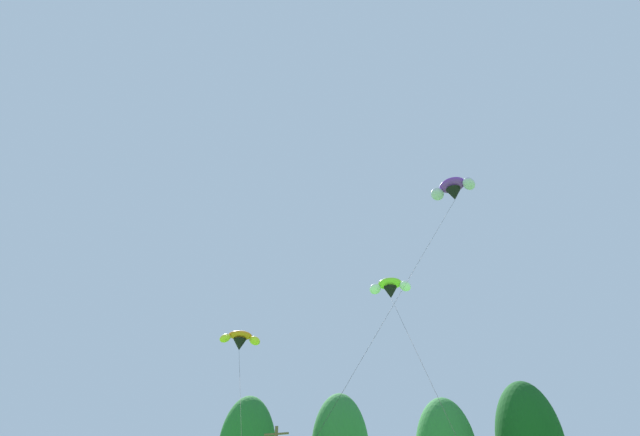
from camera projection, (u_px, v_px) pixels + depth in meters
parafoil_kite_high_purple at (453, 189)px, 39.95m from camera, size 8.63×17.02×24.09m
parafoil_kite_mid_lime_white at (390, 288)px, 32.91m from camera, size 7.77×14.33×14.60m
parafoil_kite_far_orange at (240, 340)px, 40.42m from camera, size 12.16×16.88×14.21m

